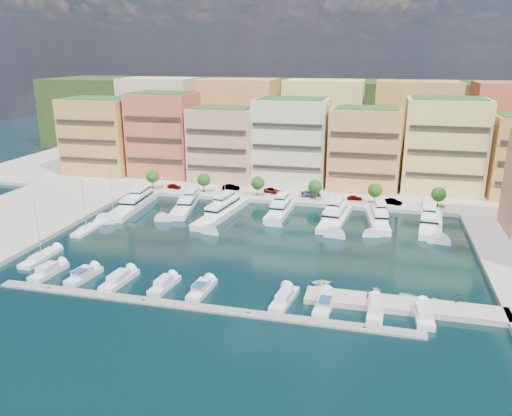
% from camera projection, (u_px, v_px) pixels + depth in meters
% --- Properties ---
extents(ground, '(400.00, 400.00, 0.00)m').
position_uv_depth(ground, '(257.00, 244.00, 107.90)').
color(ground, black).
rests_on(ground, ground).
extents(north_quay, '(220.00, 64.00, 2.00)m').
position_uv_depth(north_quay, '(302.00, 178.00, 165.35)').
color(north_quay, '#9E998E').
rests_on(north_quay, ground).
extents(hillside, '(240.00, 40.00, 58.00)m').
position_uv_depth(hillside, '(320.00, 151.00, 209.84)').
color(hillside, '#1F3114').
rests_on(hillside, ground).
extents(south_pontoon, '(72.00, 2.20, 0.35)m').
position_uv_depth(south_pontoon, '(194.00, 308.00, 80.79)').
color(south_pontoon, gray).
rests_on(south_pontoon, ground).
extents(finger_pier, '(32.00, 5.00, 2.00)m').
position_uv_depth(finger_pier, '(404.00, 308.00, 80.58)').
color(finger_pier, '#9E998E').
rests_on(finger_pier, ground).
extents(apartment_0, '(22.00, 16.50, 24.80)m').
position_uv_depth(apartment_0, '(100.00, 136.00, 165.53)').
color(apartment_0, tan).
rests_on(apartment_0, north_quay).
extents(apartment_1, '(20.00, 16.50, 26.80)m').
position_uv_depth(apartment_1, '(164.00, 134.00, 162.00)').
color(apartment_1, '#B6603C').
rests_on(apartment_1, north_quay).
extents(apartment_2, '(20.00, 15.50, 22.80)m').
position_uv_depth(apartment_2, '(224.00, 144.00, 155.89)').
color(apartment_2, tan).
rests_on(apartment_2, north_quay).
extents(apartment_3, '(22.00, 16.50, 25.80)m').
position_uv_depth(apartment_3, '(291.00, 141.00, 152.45)').
color(apartment_3, beige).
rests_on(apartment_3, north_quay).
extents(apartment_4, '(20.00, 15.50, 23.80)m').
position_uv_depth(apartment_4, '(364.00, 149.00, 145.81)').
color(apartment_4, '#E19E54').
rests_on(apartment_4, north_quay).
extents(apartment_5, '(22.00, 16.50, 26.80)m').
position_uv_depth(apartment_5, '(443.00, 146.00, 142.14)').
color(apartment_5, '#E5D079').
rests_on(apartment_5, north_quay).
extents(backblock_0, '(26.00, 18.00, 30.00)m').
position_uv_depth(backblock_0, '(161.00, 120.00, 184.44)').
color(backblock_0, beige).
rests_on(backblock_0, north_quay).
extents(backblock_1, '(26.00, 18.00, 30.00)m').
position_uv_depth(backblock_1, '(239.00, 122.00, 177.51)').
color(backblock_1, '#E19E54').
rests_on(backblock_1, north_quay).
extents(backblock_2, '(26.00, 18.00, 30.00)m').
position_uv_depth(backblock_2, '(323.00, 125.00, 170.58)').
color(backblock_2, '#E5D079').
rests_on(backblock_2, north_quay).
extents(backblock_3, '(26.00, 18.00, 30.00)m').
position_uv_depth(backblock_3, '(414.00, 128.00, 163.65)').
color(backblock_3, tan).
rests_on(backblock_3, north_quay).
extents(tree_0, '(3.80, 3.80, 5.65)m').
position_uv_depth(tree_0, '(152.00, 177.00, 146.78)').
color(tree_0, '#473323').
rests_on(tree_0, north_quay).
extents(tree_1, '(3.80, 3.80, 5.65)m').
position_uv_depth(tree_1, '(204.00, 180.00, 143.08)').
color(tree_1, '#473323').
rests_on(tree_1, north_quay).
extents(tree_2, '(3.80, 3.80, 5.65)m').
position_uv_depth(tree_2, '(258.00, 183.00, 139.39)').
color(tree_2, '#473323').
rests_on(tree_2, north_quay).
extents(tree_3, '(3.80, 3.80, 5.65)m').
position_uv_depth(tree_3, '(315.00, 187.00, 135.69)').
color(tree_3, '#473323').
rests_on(tree_3, north_quay).
extents(tree_4, '(3.80, 3.80, 5.65)m').
position_uv_depth(tree_4, '(375.00, 190.00, 131.99)').
color(tree_4, '#473323').
rests_on(tree_4, north_quay).
extents(tree_5, '(3.80, 3.80, 5.65)m').
position_uv_depth(tree_5, '(439.00, 194.00, 128.30)').
color(tree_5, '#473323').
rests_on(tree_5, north_quay).
extents(lamppost_0, '(0.30, 0.30, 4.20)m').
position_uv_depth(lamppost_0, '(162.00, 182.00, 143.99)').
color(lamppost_0, black).
rests_on(lamppost_0, north_quay).
extents(lamppost_1, '(0.30, 0.30, 4.20)m').
position_uv_depth(lamppost_1, '(221.00, 186.00, 139.84)').
color(lamppost_1, black).
rests_on(lamppost_1, north_quay).
extents(lamppost_2, '(0.30, 0.30, 4.20)m').
position_uv_depth(lamppost_2, '(284.00, 190.00, 135.68)').
color(lamppost_2, black).
rests_on(lamppost_2, north_quay).
extents(lamppost_3, '(0.30, 0.30, 4.20)m').
position_uv_depth(lamppost_3, '(351.00, 195.00, 131.52)').
color(lamppost_3, black).
rests_on(lamppost_3, north_quay).
extents(lamppost_4, '(0.30, 0.30, 4.20)m').
position_uv_depth(lamppost_4, '(423.00, 199.00, 127.36)').
color(lamppost_4, black).
rests_on(lamppost_4, north_quay).
extents(yacht_0, '(6.44, 24.17, 7.30)m').
position_uv_depth(yacht_0, '(134.00, 203.00, 133.09)').
color(yacht_0, white).
rests_on(yacht_0, ground).
extents(yacht_1, '(7.58, 19.84, 7.30)m').
position_uv_depth(yacht_1, '(186.00, 205.00, 131.82)').
color(yacht_1, white).
rests_on(yacht_1, ground).
extents(yacht_2, '(7.86, 25.53, 7.30)m').
position_uv_depth(yacht_2, '(223.00, 211.00, 126.81)').
color(yacht_2, white).
rests_on(yacht_2, ground).
extents(yacht_3, '(5.09, 16.23, 7.30)m').
position_uv_depth(yacht_3, '(280.00, 210.00, 127.42)').
color(yacht_3, white).
rests_on(yacht_3, ground).
extents(yacht_4, '(7.13, 20.97, 7.30)m').
position_uv_depth(yacht_4, '(335.00, 217.00, 122.20)').
color(yacht_4, white).
rests_on(yacht_4, ground).
extents(yacht_5, '(6.44, 18.37, 7.30)m').
position_uv_depth(yacht_5, '(378.00, 218.00, 120.98)').
color(yacht_5, white).
rests_on(yacht_5, ground).
extents(yacht_6, '(6.75, 19.20, 7.30)m').
position_uv_depth(yacht_6, '(431.00, 223.00, 117.80)').
color(yacht_6, white).
rests_on(yacht_6, ground).
extents(cruiser_0, '(3.45, 8.39, 2.55)m').
position_uv_depth(cruiser_0, '(49.00, 272.00, 92.78)').
color(cruiser_0, silver).
rests_on(cruiser_0, ground).
extents(cruiser_1, '(3.74, 8.06, 2.66)m').
position_uv_depth(cruiser_1, '(84.00, 276.00, 91.06)').
color(cruiser_1, silver).
rests_on(cruiser_1, ground).
extents(cruiser_2, '(3.64, 9.22, 2.55)m').
position_uv_depth(cruiser_2, '(119.00, 280.00, 89.40)').
color(cruiser_2, silver).
rests_on(cruiser_2, ground).
extents(cruiser_3, '(3.33, 7.97, 2.55)m').
position_uv_depth(cruiser_3, '(164.00, 285.00, 87.41)').
color(cruiser_3, silver).
rests_on(cruiser_3, ground).
extents(cruiser_4, '(3.06, 8.28, 2.66)m').
position_uv_depth(cruiser_4, '(202.00, 289.00, 85.78)').
color(cruiser_4, silver).
rests_on(cruiser_4, ground).
extents(cruiser_6, '(3.73, 9.09, 2.55)m').
position_uv_depth(cruiser_6, '(284.00, 299.00, 82.45)').
color(cruiser_6, silver).
rests_on(cruiser_6, ground).
extents(cruiser_7, '(3.22, 8.94, 2.66)m').
position_uv_depth(cruiser_7, '(325.00, 304.00, 80.87)').
color(cruiser_7, silver).
rests_on(cruiser_7, ground).
extents(cruiser_8, '(2.83, 8.66, 2.55)m').
position_uv_depth(cruiser_8, '(376.00, 310.00, 79.04)').
color(cruiser_8, silver).
rests_on(cruiser_8, ground).
extents(cruiser_9, '(3.16, 8.27, 2.55)m').
position_uv_depth(cruiser_9, '(423.00, 315.00, 77.40)').
color(cruiser_9, silver).
rests_on(cruiser_9, ground).
extents(sailboat_0, '(2.96, 10.19, 13.20)m').
position_uv_depth(sailboat_0, '(40.00, 258.00, 99.51)').
color(sailboat_0, white).
rests_on(sailboat_0, ground).
extents(sailboat_2, '(4.03, 9.67, 13.20)m').
position_uv_depth(sailboat_2, '(113.00, 218.00, 124.09)').
color(sailboat_2, white).
rests_on(sailboat_2, ground).
extents(sailboat_1, '(2.99, 8.48, 13.20)m').
position_uv_depth(sailboat_1, '(86.00, 231.00, 115.06)').
color(sailboat_1, white).
rests_on(sailboat_1, ground).
extents(tender_2, '(5.19, 4.46, 0.91)m').
position_uv_depth(tender_2, '(412.00, 298.00, 83.04)').
color(tender_2, silver).
rests_on(tender_2, ground).
extents(tender_3, '(1.70, 1.60, 0.71)m').
position_uv_depth(tender_3, '(434.00, 299.00, 82.78)').
color(tender_3, beige).
rests_on(tender_3, ground).
extents(tender_1, '(2.06, 1.96, 0.86)m').
position_uv_depth(tender_1, '(377.00, 289.00, 86.27)').
color(tender_1, beige).
rests_on(tender_1, ground).
extents(tender_0, '(4.34, 3.79, 0.75)m').
position_uv_depth(tender_0, '(322.00, 283.00, 88.75)').
color(tender_0, silver).
rests_on(tender_0, ground).
extents(car_0, '(4.42, 2.35, 1.43)m').
position_uv_depth(car_0, '(174.00, 186.00, 148.07)').
color(car_0, gray).
rests_on(car_0, north_quay).
extents(car_1, '(5.39, 2.78, 1.69)m').
position_uv_depth(car_1, '(231.00, 187.00, 146.30)').
color(car_1, gray).
rests_on(car_1, north_quay).
extents(car_2, '(5.78, 4.39, 1.46)m').
position_uv_depth(car_2, '(273.00, 191.00, 143.31)').
color(car_2, gray).
rests_on(car_2, north_quay).
extents(car_3, '(6.21, 4.20, 1.67)m').
position_uv_depth(car_3, '(311.00, 193.00, 140.08)').
color(car_3, gray).
rests_on(car_3, north_quay).
extents(car_4, '(4.26, 2.26, 1.38)m').
position_uv_depth(car_4, '(354.00, 198.00, 136.36)').
color(car_4, gray).
rests_on(car_4, north_quay).
extents(car_5, '(4.90, 3.12, 1.52)m').
position_uv_depth(car_5, '(393.00, 202.00, 132.50)').
color(car_5, gray).
rests_on(car_5, north_quay).
extents(person_0, '(0.64, 0.68, 1.56)m').
position_uv_depth(person_0, '(368.00, 294.00, 81.46)').
color(person_0, '#25354B').
rests_on(person_0, finger_pier).
extents(person_1, '(0.98, 0.94, 1.59)m').
position_uv_depth(person_1, '(456.00, 298.00, 80.07)').
color(person_1, '#432F28').
rests_on(person_1, finger_pier).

